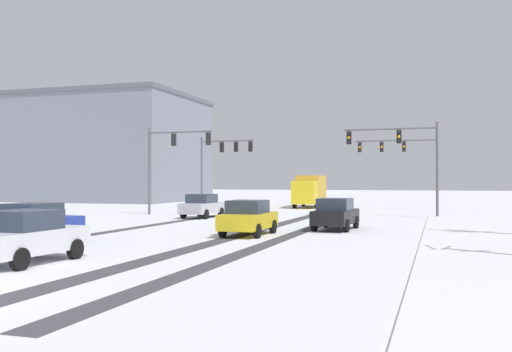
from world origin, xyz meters
name	(u,v)px	position (x,y,z in m)	size (l,w,h in m)	color
wheel_track_left_lane	(293,235)	(3.90, 16.70, 0.00)	(0.77, 36.73, 0.01)	#424247
wheel_track_right_lane	(122,230)	(-5.06, 16.70, 0.00)	(0.78, 36.73, 0.01)	#424247
wheel_track_center	(247,233)	(1.65, 16.70, 0.00)	(0.93, 36.73, 0.01)	#424247
sidewalk_kerb_right	(474,243)	(11.69, 15.03, 0.06)	(4.00, 36.73, 0.12)	white
traffic_signal_near_left	(170,153)	(-8.55, 29.39, 4.60)	(5.12, 0.41, 6.50)	#56565B
traffic_signal_far_right	(404,155)	(7.44, 43.23, 4.83)	(7.15, 0.70, 6.50)	#56565B
traffic_signal_far_left	(222,156)	(-8.26, 39.27, 4.76)	(5.16, 0.59, 6.50)	#56565B
traffic_signal_near_right	(404,150)	(8.10, 31.39, 4.66)	(6.35, 0.40, 6.50)	#56565B
car_silver_lead	(202,206)	(-4.97, 26.97, 0.82)	(1.96, 4.16, 1.62)	#B7BABF
car_black_second	(336,214)	(5.33, 20.06, 0.82)	(1.98, 4.18, 1.62)	black
car_yellow_cab_third	(248,218)	(2.01, 15.88, 0.82)	(1.85, 4.11, 1.62)	yellow
car_blue_fourth	(35,223)	(-5.05, 9.97, 0.82)	(2.02, 4.19, 1.62)	#233899
car_white_fifth	(26,236)	(-1.57, 5.23, 0.82)	(1.87, 4.12, 1.62)	silver
box_truck_delivery	(310,190)	(-1.33, 44.54, 1.63)	(2.57, 7.50, 3.02)	yellow
office_building_far_left_block	(102,149)	(-30.55, 54.80, 6.58)	(23.63, 17.73, 13.15)	gray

